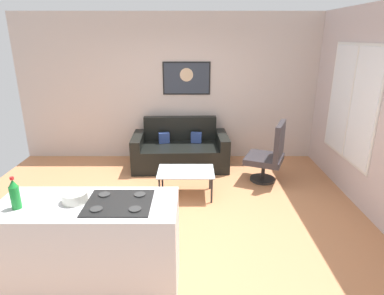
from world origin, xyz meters
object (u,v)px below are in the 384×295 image
Objects in this scene: armchair at (270,154)px; mixing_bowl at (75,197)px; wall_painting at (187,78)px; soda_bottle at (15,194)px; coffee_table at (186,173)px; couch at (180,151)px.

armchair is 4.46× the size of mixing_bowl.
soda_bottle is at bearing -111.12° from wall_painting.
armchair is at bearing 20.77° from coffee_table.
coffee_table is (0.13, -1.25, 0.08)m from couch.
mixing_bowl is 3.84m from wall_painting.
coffee_table is 0.83× the size of armchair.
couch is 1.26m from coffee_table.
couch is 1.72× the size of armchair.
mixing_bowl is (0.48, 0.12, -0.09)m from soda_bottle.
wall_painting is (0.98, 3.66, 0.64)m from mixing_bowl.
mixing_bowl is at bearing -105.34° from couch.
couch is at bearing 74.66° from mixing_bowl.
couch is 1.40m from wall_painting.
coffee_table is 1.50m from armchair.
armchair is (1.53, -0.72, 0.20)m from couch.
soda_bottle reaches higher than couch.
wall_painting reaches higher than armchair.
armchair is 3.88m from soda_bottle.
armchair is (1.40, 0.53, 0.11)m from coffee_table.
coffee_table is at bearing -159.23° from armchair.
soda_bottle is 1.30× the size of mixing_bowl.
soda_bottle is (-2.87, -2.56, 0.55)m from armchair.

